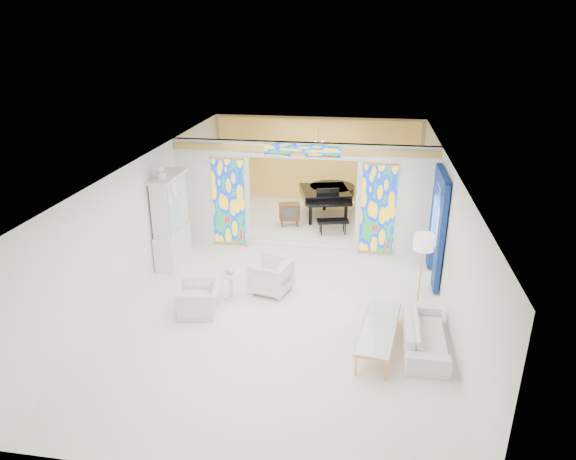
% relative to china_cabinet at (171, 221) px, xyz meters
% --- Properties ---
extents(floor, '(12.00, 12.00, 0.00)m').
position_rel_china_cabinet_xyz_m(floor, '(3.22, -0.60, -1.17)').
color(floor, white).
rests_on(floor, ground).
extents(ceiling, '(7.00, 12.00, 0.02)m').
position_rel_china_cabinet_xyz_m(ceiling, '(3.22, -0.60, 1.83)').
color(ceiling, white).
rests_on(ceiling, wall_back).
extents(wall_back, '(7.00, 0.02, 3.00)m').
position_rel_china_cabinet_xyz_m(wall_back, '(3.22, 5.40, 0.33)').
color(wall_back, white).
rests_on(wall_back, floor).
extents(wall_front, '(7.00, 0.02, 3.00)m').
position_rel_china_cabinet_xyz_m(wall_front, '(3.22, -6.60, 0.33)').
color(wall_front, white).
rests_on(wall_front, floor).
extents(wall_left, '(0.02, 12.00, 3.00)m').
position_rel_china_cabinet_xyz_m(wall_left, '(-0.28, -0.60, 0.33)').
color(wall_left, white).
rests_on(wall_left, floor).
extents(wall_right, '(0.02, 12.00, 3.00)m').
position_rel_china_cabinet_xyz_m(wall_right, '(6.72, -0.60, 0.33)').
color(wall_right, white).
rests_on(wall_right, floor).
extents(partition_wall, '(7.00, 0.22, 3.00)m').
position_rel_china_cabinet_xyz_m(partition_wall, '(3.22, 1.40, 0.48)').
color(partition_wall, white).
rests_on(partition_wall, floor).
extents(stained_glass_left, '(0.90, 0.04, 2.40)m').
position_rel_china_cabinet_xyz_m(stained_glass_left, '(1.19, 1.29, 0.13)').
color(stained_glass_left, gold).
rests_on(stained_glass_left, partition_wall).
extents(stained_glass_right, '(0.90, 0.04, 2.40)m').
position_rel_china_cabinet_xyz_m(stained_glass_right, '(5.25, 1.29, 0.13)').
color(stained_glass_right, gold).
rests_on(stained_glass_right, partition_wall).
extents(stained_glass_transom, '(2.00, 0.04, 0.34)m').
position_rel_china_cabinet_xyz_m(stained_glass_transom, '(3.22, 1.29, 1.65)').
color(stained_glass_transom, gold).
rests_on(stained_glass_transom, partition_wall).
extents(alcove_platform, '(6.80, 3.80, 0.18)m').
position_rel_china_cabinet_xyz_m(alcove_platform, '(3.22, 3.50, -1.08)').
color(alcove_platform, white).
rests_on(alcove_platform, floor).
extents(gold_curtain_back, '(6.70, 0.10, 2.90)m').
position_rel_china_cabinet_xyz_m(gold_curtain_back, '(3.22, 5.28, 0.33)').
color(gold_curtain_back, '#E1AA4E').
rests_on(gold_curtain_back, wall_back).
extents(chandelier, '(0.48, 0.48, 0.30)m').
position_rel_china_cabinet_xyz_m(chandelier, '(3.42, 3.40, 1.38)').
color(chandelier, '#D3944A').
rests_on(chandelier, ceiling).
extents(blue_drapes, '(0.14, 1.85, 2.65)m').
position_rel_china_cabinet_xyz_m(blue_drapes, '(6.62, 0.10, 0.41)').
color(blue_drapes, navy).
rests_on(blue_drapes, wall_right).
extents(china_cabinet, '(0.56, 1.46, 2.72)m').
position_rel_china_cabinet_xyz_m(china_cabinet, '(0.00, 0.00, 0.00)').
color(china_cabinet, silver).
rests_on(china_cabinet, floor).
extents(armchair_left, '(1.03, 1.13, 0.65)m').
position_rel_china_cabinet_xyz_m(armchair_left, '(1.46, -2.32, -0.85)').
color(armchair_left, white).
rests_on(armchair_left, floor).
extents(armchair_right, '(1.05, 1.04, 0.79)m').
position_rel_china_cabinet_xyz_m(armchair_right, '(2.81, -1.19, -0.77)').
color(armchair_right, white).
rests_on(armchair_right, floor).
extents(sofa, '(0.84, 2.04, 0.59)m').
position_rel_china_cabinet_xyz_m(sofa, '(6.17, -2.93, -0.87)').
color(sofa, silver).
rests_on(sofa, floor).
extents(side_table, '(0.68, 0.68, 0.65)m').
position_rel_china_cabinet_xyz_m(side_table, '(1.99, -1.65, -0.75)').
color(side_table, silver).
rests_on(side_table, floor).
extents(vase, '(0.24, 0.24, 0.21)m').
position_rel_china_cabinet_xyz_m(vase, '(1.99, -1.65, -0.41)').
color(vase, silver).
rests_on(vase, side_table).
extents(coffee_table, '(0.93, 2.16, 0.47)m').
position_rel_china_cabinet_xyz_m(coffee_table, '(5.29, -3.07, -0.74)').
color(coffee_table, white).
rests_on(coffee_table, floor).
extents(floor_lamp, '(0.56, 0.56, 1.77)m').
position_rel_china_cabinet_xyz_m(floor_lamp, '(6.15, -1.47, 0.34)').
color(floor_lamp, '#D3944A').
rests_on(floor_lamp, floor).
extents(grand_piano, '(1.95, 2.99, 1.09)m').
position_rel_china_cabinet_xyz_m(grand_piano, '(3.75, 3.72, -0.25)').
color(grand_piano, black).
rests_on(grand_piano, alcove_platform).
extents(tv_console, '(0.68, 0.54, 0.69)m').
position_rel_china_cabinet_xyz_m(tv_console, '(2.68, 2.63, -0.54)').
color(tv_console, brown).
rests_on(tv_console, alcove_platform).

